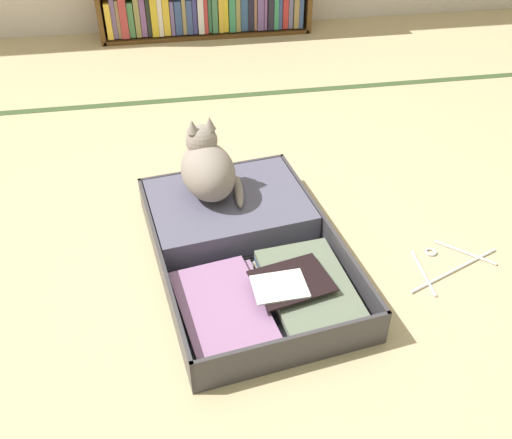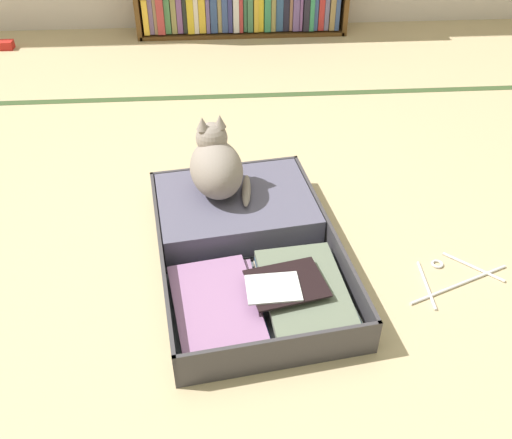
% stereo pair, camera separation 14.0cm
% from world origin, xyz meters
% --- Properties ---
extents(ground_plane, '(10.00, 10.00, 0.00)m').
position_xyz_m(ground_plane, '(0.00, 0.00, 0.00)').
color(ground_plane, tan).
extents(tatami_border, '(4.80, 0.05, 0.00)m').
position_xyz_m(tatami_border, '(0.00, 1.32, 0.00)').
color(tatami_border, '#394F29').
rests_on(tatami_border, ground_plane).
extents(open_suitcase, '(0.70, 0.97, 0.13)m').
position_xyz_m(open_suitcase, '(0.11, 0.07, 0.05)').
color(open_suitcase, '#3C393D').
rests_on(open_suitcase, ground_plane).
extents(black_cat, '(0.24, 0.29, 0.28)m').
position_xyz_m(black_cat, '(0.02, 0.28, 0.23)').
color(black_cat, gray).
rests_on(black_cat, open_suitcase).
extents(clothes_hanger, '(0.37, 0.26, 0.01)m').
position_xyz_m(clothes_hanger, '(0.78, -0.11, 0.01)').
color(clothes_hanger, silver).
rests_on(clothes_hanger, ground_plane).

